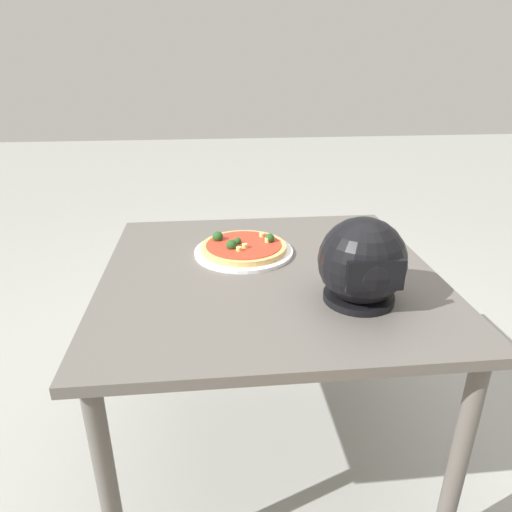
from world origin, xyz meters
name	(u,v)px	position (x,y,z in m)	size (l,w,h in m)	color
ground_plane	(267,445)	(0.00, 0.00, 0.00)	(14.00, 14.00, 0.00)	#9E9E99
dining_table	(269,294)	(0.00, 0.00, 0.65)	(1.03, 1.01, 0.73)	#5B5651
pizza_plate	(244,251)	(0.07, -0.15, 0.73)	(0.34, 0.34, 0.01)	white
pizza	(243,246)	(0.07, -0.15, 0.75)	(0.29, 0.29, 0.05)	tan
motorcycle_helmet	(362,263)	(-0.22, 0.21, 0.84)	(0.24, 0.24, 0.24)	black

